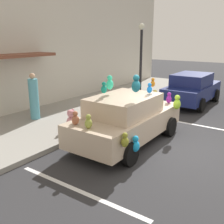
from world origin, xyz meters
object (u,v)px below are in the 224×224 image
object	(u,v)px
plush_covered_car	(127,118)
parked_sedan_behind	(192,89)
teddy_bear_on_sidewalk	(71,120)
pedestrian_near_shopfront	(34,98)
street_lamp_post	(141,55)

from	to	relation	value
plush_covered_car	parked_sedan_behind	size ratio (longest dim) A/B	1.04
parked_sedan_behind	teddy_bear_on_sidewalk	world-z (taller)	parked_sedan_behind
plush_covered_car	teddy_bear_on_sidewalk	bearing A→B (deg)	101.52
plush_covered_car	parked_sedan_behind	distance (m)	6.11
teddy_bear_on_sidewalk	pedestrian_near_shopfront	xyz separation A→B (m)	(0.12, 2.05, 0.49)
plush_covered_car	teddy_bear_on_sidewalk	xyz separation A→B (m)	(-0.41, 2.00, -0.32)
street_lamp_post	pedestrian_near_shopfront	world-z (taller)	street_lamp_post
plush_covered_car	teddy_bear_on_sidewalk	distance (m)	2.07
teddy_bear_on_sidewalk	pedestrian_near_shopfront	bearing A→B (deg)	86.57
street_lamp_post	pedestrian_near_shopfront	size ratio (longest dim) A/B	2.06
plush_covered_car	pedestrian_near_shopfront	size ratio (longest dim) A/B	2.37
plush_covered_car	pedestrian_near_shopfront	xyz separation A→B (m)	(-0.28, 4.05, 0.17)
plush_covered_car	pedestrian_near_shopfront	distance (m)	4.06
parked_sedan_behind	teddy_bear_on_sidewalk	xyz separation A→B (m)	(-6.52, 2.00, -0.30)
plush_covered_car	street_lamp_post	world-z (taller)	street_lamp_post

